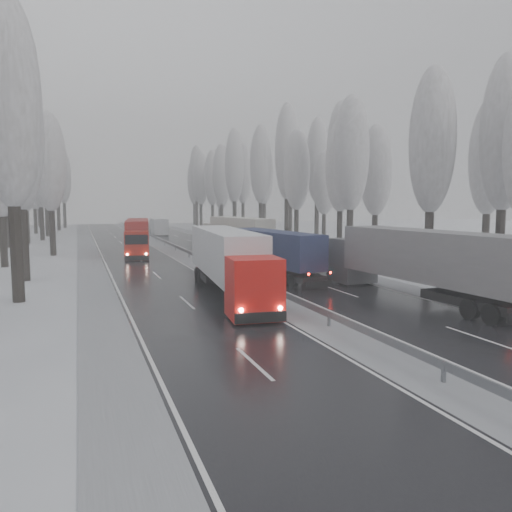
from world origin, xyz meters
TOP-DOWN VIEW (x-y plane):
  - ground at (0.00, 0.00)m, footprint 260.00×260.00m
  - carriageway_right at (5.25, 30.00)m, footprint 7.50×200.00m
  - carriageway_left at (-5.25, 30.00)m, footprint 7.50×200.00m
  - median_slush at (0.00, 30.00)m, footprint 3.00×200.00m
  - shoulder_right at (10.20, 30.00)m, footprint 2.40×200.00m
  - shoulder_left at (-10.20, 30.00)m, footprint 2.40×200.00m
  - median_guardrail at (0.00, 29.99)m, footprint 0.12×200.00m
  - tree_15 at (19.28, 12.71)m, footprint 3.60×3.60m
  - tree_16 at (15.04, 15.67)m, footprint 3.60×3.60m
  - tree_17 at (24.68, 19.67)m, footprint 3.60×3.60m
  - tree_18 at (14.51, 27.03)m, footprint 3.60×3.60m
  - tree_19 at (20.02, 31.03)m, footprint 3.60×3.60m
  - tree_20 at (17.90, 35.17)m, footprint 3.60×3.60m
  - tree_21 at (20.12, 39.17)m, footprint 3.60×3.60m
  - tree_22 at (17.02, 45.60)m, footprint 3.60×3.60m
  - tree_23 at (23.31, 49.60)m, footprint 3.60×3.60m
  - tree_24 at (17.90, 51.02)m, footprint 3.60×3.60m
  - tree_25 at (24.81, 55.02)m, footprint 3.60×3.60m
  - tree_26 at (17.56, 61.27)m, footprint 3.60×3.60m
  - tree_27 at (24.72, 65.27)m, footprint 3.60×3.60m
  - tree_28 at (16.34, 71.95)m, footprint 3.60×3.60m
  - tree_29 at (23.71, 75.95)m, footprint 3.60×3.60m
  - tree_30 at (16.56, 81.70)m, footprint 3.60×3.60m
  - tree_31 at (22.48, 85.70)m, footprint 3.60×3.60m
  - tree_32 at (16.63, 89.21)m, footprint 3.60×3.60m
  - tree_33 at (19.77, 93.21)m, footprint 3.60×3.60m
  - tree_34 at (15.73, 96.32)m, footprint 3.60×3.60m
  - tree_35 at (24.94, 100.32)m, footprint 3.60×3.60m
  - tree_36 at (17.04, 106.16)m, footprint 3.60×3.60m
  - tree_37 at (24.02, 110.16)m, footprint 3.60×3.60m
  - tree_38 at (18.73, 116.73)m, footprint 3.60×3.60m
  - tree_39 at (21.55, 120.73)m, footprint 3.60×3.60m
  - tree_56 at (-14.71, 15.70)m, footprint 3.60×3.60m
  - tree_58 at (-15.13, 24.57)m, footprint 3.60×3.60m
  - tree_62 at (-13.94, 43.73)m, footprint 3.60×3.60m
  - tree_64 at (-18.26, 52.71)m, footprint 3.60×3.60m
  - tree_65 at (-20.05, 56.71)m, footprint 3.60×3.60m
  - tree_66 at (-18.16, 62.35)m, footprint 3.60×3.60m
  - tree_67 at (-19.54, 66.35)m, footprint 3.60×3.60m
  - tree_68 at (-16.58, 69.11)m, footprint 3.60×3.60m
  - tree_69 at (-21.42, 73.11)m, footprint 3.60×3.60m
  - tree_70 at (-16.33, 79.19)m, footprint 3.60×3.60m
  - tree_71 at (-21.09, 83.19)m, footprint 3.60×3.60m
  - tree_72 at (-18.93, 88.54)m, footprint 3.60×3.60m
  - tree_73 at (-21.82, 92.54)m, footprint 3.60×3.60m
  - tree_74 at (-15.07, 99.33)m, footprint 3.60×3.60m
  - tree_75 at (-24.20, 103.33)m, footprint 3.60×3.60m
  - tree_76 at (-14.05, 108.72)m, footprint 3.60×3.60m
  - tree_77 at (-19.66, 112.72)m, footprint 3.60×3.60m
  - tree_78 at (-17.56, 115.31)m, footprint 3.60×3.60m
  - tree_79 at (-20.33, 119.31)m, footprint 3.60×3.60m
  - truck_grey_tarp at (8.21, 8.34)m, footprint 3.79×16.94m
  - truck_blue_box at (3.21, 20.49)m, footprint 3.67×14.66m
  - truck_cream_box at (7.19, 41.78)m, footprint 4.54×16.32m
  - box_truck_distant at (2.81, 75.68)m, footprint 2.71×8.29m
  - truck_red_white at (-2.33, 13.13)m, footprint 4.06×16.47m
  - truck_red_red at (-4.75, 41.87)m, footprint 4.33×15.64m

SIDE VIEW (x-z plane):
  - ground at x=0.00m, z-range 0.00..0.00m
  - carriageway_right at x=5.25m, z-range 0.00..0.03m
  - carriageway_left at x=-5.25m, z-range 0.00..0.03m
  - median_slush at x=0.00m, z-range 0.00..0.04m
  - shoulder_right at x=10.20m, z-range 0.00..0.04m
  - shoulder_left at x=-10.20m, z-range 0.00..0.04m
  - median_guardrail at x=0.00m, z-range 0.22..0.98m
  - box_truck_distant at x=2.81m, z-range 0.03..3.10m
  - truck_blue_box at x=3.21m, z-range 0.31..4.04m
  - truck_red_red at x=-4.75m, z-range 0.33..4.31m
  - truck_cream_box at x=7.19m, z-range 0.35..4.50m
  - truck_red_white at x=-2.33m, z-range 0.35..4.54m
  - truck_grey_tarp at x=8.21m, z-range 0.36..4.67m
  - tree_23 at x=23.31m, z-range 1.99..15.54m
  - tree_77 at x=-19.66m, z-range 2.10..16.42m
  - tree_33 at x=19.77m, z-range 2.10..16.42m
  - tree_19 at x=20.02m, z-range 2.13..16.70m
  - tree_72 at x=-18.93m, z-range 2.21..17.31m
  - tree_66 at x=-18.16m, z-range 2.22..17.45m
  - tree_64 at x=-18.26m, z-range 2.25..17.67m
  - tree_17 at x=24.68m, z-range 2.27..17.80m
  - tree_20 at x=17.90m, z-range 2.29..18.00m
  - tree_22 at x=17.02m, z-range 2.31..18.17m
  - tree_62 at x=-13.94m, z-range 2.34..18.38m
  - tree_39 at x=21.55m, z-range 2.36..18.54m
  - tree_37 at x=24.02m, z-range 2.38..18.75m
  - tree_16 at x=15.04m, z-range 2.40..18.93m
  - tree_18 at x=14.51m, z-range 2.41..18.99m
  - tree_68 at x=-16.58m, z-range 2.42..19.07m
  - tree_79 at x=-20.33m, z-range 2.48..19.54m
  - tree_70 at x=-16.33m, z-range 2.48..19.57m
  - tree_67 at x=-19.54m, z-range 2.48..19.58m
  - tree_15 at x=19.28m, z-range 2.49..19.62m
  - tree_58 at x=-15.13m, z-range 2.50..19.71m
  - tree_73 at x=-21.82m, z-range 2.50..19.72m
  - tree_32 at x=16.63m, z-range 2.51..19.85m
  - tree_27 at x=24.72m, z-range 2.55..20.17m
  - tree_34 at x=15.73m, z-range 2.55..20.19m
  - tree_30 at x=16.56m, z-range 2.59..20.45m
  - tree_38 at x=18.73m, z-range 2.60..20.58m
  - tree_29 at x=23.71m, z-range 2.62..20.73m
  - tree_56 at x=-14.71m, z-range 2.62..20.75m
  - tree_35 at x=24.94m, z-range 2.64..20.89m
  - tree_76 at x=-14.05m, z-range 2.68..21.23m
  - tree_31 at x=22.48m, z-range 2.68..21.26m
  - tree_75 at x=-24.20m, z-range 2.69..21.29m
  - tree_21 at x=20.12m, z-range 2.69..21.31m
  - tree_26 at x=17.56m, z-range 2.71..21.49m
  - tree_69 at x=-21.42m, z-range 2.79..22.13m
  - tree_25 at x=24.81m, z-range 2.80..22.24m
  - tree_65 at x=-20.05m, z-range 2.81..22.29m
  - tree_78 at x=-17.56m, z-range 2.81..22.37m
  - tree_71 at x=-21.09m, z-range 2.82..22.43m
  - tree_28 at x=16.34m, z-range 2.82..22.45m
  - tree_74 at x=-15.07m, z-range 2.83..22.52m
  - tree_36 at x=17.04m, z-range 2.91..23.13m
  - tree_24 at x=17.90m, z-range 2.94..23.43m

